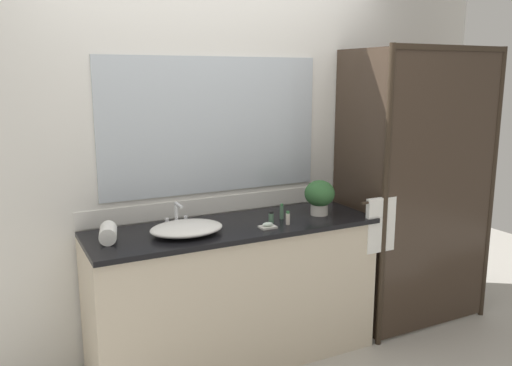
% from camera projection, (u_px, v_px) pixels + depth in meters
% --- Properties ---
extents(ground_plane, '(8.00, 8.00, 0.00)m').
position_uv_depth(ground_plane, '(235.00, 358.00, 3.44)').
color(ground_plane, '#B7B2A8').
extents(wall_back_with_mirror, '(4.40, 0.06, 2.60)m').
position_uv_depth(wall_back_with_mirror, '(212.00, 153.00, 3.48)').
color(wall_back_with_mirror, silver).
rests_on(wall_back_with_mirror, ground_plane).
extents(vanity_cabinet, '(1.80, 0.58, 0.90)m').
position_uv_depth(vanity_cabinet, '(234.00, 293.00, 3.36)').
color(vanity_cabinet, beige).
rests_on(vanity_cabinet, ground_plane).
extents(shower_enclosure, '(1.20, 0.59, 2.00)m').
position_uv_depth(shower_enclosure, '(414.00, 192.00, 3.64)').
color(shower_enclosure, '#2D2319').
rests_on(shower_enclosure, ground_plane).
extents(sink_basin, '(0.43, 0.33, 0.07)m').
position_uv_depth(sink_basin, '(187.00, 228.00, 3.07)').
color(sink_basin, white).
rests_on(sink_basin, vanity_cabinet).
extents(faucet, '(0.17, 0.12, 0.15)m').
position_uv_depth(faucet, '(177.00, 219.00, 3.22)').
color(faucet, silver).
rests_on(faucet, vanity_cabinet).
extents(potted_plant, '(0.20, 0.20, 0.23)m').
position_uv_depth(potted_plant, '(320.00, 195.00, 3.47)').
color(potted_plant, beige).
rests_on(potted_plant, vanity_cabinet).
extents(soap_dish, '(0.10, 0.07, 0.04)m').
position_uv_depth(soap_dish, '(268.00, 226.00, 3.19)').
color(soap_dish, silver).
rests_on(soap_dish, vanity_cabinet).
extents(amenity_bottle_shampoo, '(0.03, 0.03, 0.09)m').
position_uv_depth(amenity_bottle_shampoo, '(288.00, 218.00, 3.26)').
color(amenity_bottle_shampoo, silver).
rests_on(amenity_bottle_shampoo, vanity_cabinet).
extents(amenity_bottle_lotion, '(0.03, 0.03, 0.10)m').
position_uv_depth(amenity_bottle_lotion, '(282.00, 212.00, 3.39)').
color(amenity_bottle_lotion, '#4C7056').
rests_on(amenity_bottle_lotion, vanity_cabinet).
extents(amenity_bottle_body_wash, '(0.03, 0.03, 0.08)m').
position_uv_depth(amenity_bottle_body_wash, '(271.00, 218.00, 3.28)').
color(amenity_bottle_body_wash, '#4C7056').
rests_on(amenity_bottle_body_wash, vanity_cabinet).
extents(rolled_towel_near_edge, '(0.14, 0.20, 0.10)m').
position_uv_depth(rolled_towel_near_edge, '(108.00, 233.00, 2.93)').
color(rolled_towel_near_edge, white).
rests_on(rolled_towel_near_edge, vanity_cabinet).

